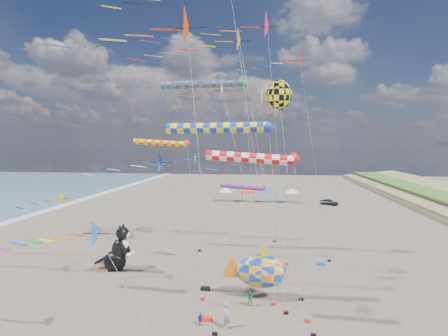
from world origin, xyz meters
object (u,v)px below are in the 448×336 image
person_adult (227,316)px  child_blue (200,319)px  cat_inflatable (117,247)px  child_green (250,299)px  parked_car (329,202)px  fish_inflatable (261,271)px

person_adult → child_blue: person_adult is taller
cat_inflatable → child_green: 15.93m
person_adult → parked_car: size_ratio=0.49×
cat_inflatable → child_blue: bearing=-42.0°
child_green → child_blue: bearing=-129.7°
child_blue → child_green: bearing=7.7°
fish_inflatable → child_blue: bearing=-131.6°
child_green → parked_car: 51.55m
cat_inflatable → parked_car: bearing=56.8°
fish_inflatable → parked_car: size_ratio=1.49×
parked_car → cat_inflatable: bearing=175.2°
parked_car → fish_inflatable: bearing=-166.7°
person_adult → parked_car: (16.26, 52.97, -0.28)m
fish_inflatable → child_green: bearing=-119.4°
fish_inflatable → child_green: fish_inflatable is taller
fish_inflatable → child_blue: size_ratio=6.04×
person_adult → child_blue: (-2.01, 0.17, -0.46)m
cat_inflatable → parked_car: (29.09, 42.68, -1.80)m
child_green → child_blue: size_ratio=1.30×
cat_inflatable → parked_car: size_ratio=1.27×
fish_inflatable → parked_car: fish_inflatable is taller
child_blue → fish_inflatable: bearing=11.9°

